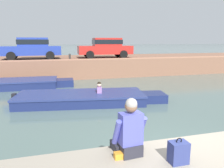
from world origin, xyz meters
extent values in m
plane|color=#4C605B|center=(0.00, 5.83, 0.00)|extent=(400.00, 400.00, 0.00)
cube|color=brown|center=(0.00, 14.65, 0.69)|extent=(60.00, 6.00, 1.38)
cube|color=#9F6C52|center=(0.00, 11.77, 1.42)|extent=(60.00, 0.24, 0.08)
cube|color=navy|center=(-5.02, 9.92, 0.20)|extent=(5.13, 2.12, 0.41)
cube|color=navy|center=(-2.00, 9.79, 0.20)|extent=(1.06, 1.09, 0.41)
cube|color=navy|center=(-5.02, 9.92, 0.45)|extent=(5.19, 2.18, 0.08)
cube|color=brown|center=(-5.40, 9.94, 0.35)|extent=(0.32, 1.71, 0.06)
cube|color=navy|center=(-1.55, 5.72, 0.19)|extent=(5.58, 2.68, 0.37)
cube|color=navy|center=(1.62, 5.23, 0.19)|extent=(1.22, 1.19, 0.37)
cube|color=navy|center=(-1.55, 5.72, 0.41)|extent=(5.65, 2.75, 0.08)
cube|color=brown|center=(-1.94, 5.79, 0.31)|extent=(0.50, 1.71, 0.06)
cube|color=black|center=(-4.29, 6.15, 0.29)|extent=(0.19, 0.22, 0.45)
cube|color=#8C669E|center=(-0.75, 5.60, 0.49)|extent=(0.25, 0.35, 0.44)
sphere|color=beige|center=(-0.75, 5.60, 0.81)|extent=(0.19, 0.19, 0.19)
sphere|color=black|center=(-0.75, 5.60, 0.85)|extent=(0.17, 0.17, 0.17)
cube|color=#233893|center=(-4.10, 13.44, 2.00)|extent=(4.17, 1.92, 0.64)
cube|color=#233893|center=(-3.93, 13.45, 2.62)|extent=(2.12, 1.62, 0.60)
cube|color=black|center=(-3.93, 13.45, 2.62)|extent=(2.20, 1.65, 0.33)
cylinder|color=black|center=(-5.32, 12.50, 1.68)|extent=(0.61, 0.21, 0.60)
cylinder|color=black|center=(-5.41, 14.27, 1.68)|extent=(0.61, 0.21, 0.60)
cylinder|color=black|center=(-2.79, 12.62, 1.68)|extent=(0.61, 0.21, 0.60)
cylinder|color=black|center=(-2.87, 14.39, 1.68)|extent=(0.61, 0.21, 0.60)
cube|color=#B2231E|center=(1.39, 13.44, 2.00)|extent=(4.24, 1.82, 0.64)
cube|color=#B2231E|center=(1.56, 13.44, 2.62)|extent=(2.14, 1.55, 0.60)
cube|color=black|center=(1.56, 13.44, 2.62)|extent=(2.23, 1.58, 0.33)
cylinder|color=black|center=(0.07, 12.63, 1.68)|extent=(0.61, 0.20, 0.60)
cylinder|color=black|center=(0.12, 14.35, 1.68)|extent=(0.61, 0.20, 0.60)
cylinder|color=black|center=(2.66, 12.54, 1.68)|extent=(0.61, 0.20, 0.60)
cylinder|color=black|center=(2.72, 14.26, 1.68)|extent=(0.61, 0.20, 0.60)
cylinder|color=#2D2B28|center=(-1.48, 11.90, 1.56)|extent=(0.14, 0.14, 0.35)
sphere|color=#2D2B28|center=(-1.48, 11.90, 1.75)|extent=(0.15, 0.15, 0.15)
cube|color=#282833|center=(-1.51, -0.39, 0.92)|extent=(0.36, 0.31, 0.20)
cube|color=#282833|center=(-1.53, -0.17, 0.89)|extent=(0.47, 0.36, 0.14)
cube|color=#4C51B2|center=(-1.51, -0.39, 1.28)|extent=(0.38, 0.25, 0.52)
cylinder|color=#4C51B2|center=(-1.30, -0.32, 1.23)|extent=(0.12, 0.29, 0.47)
cylinder|color=#4C51B2|center=(-1.74, -0.36, 1.23)|extent=(0.12, 0.29, 0.47)
sphere|color=brown|center=(-1.51, -0.39, 1.65)|extent=(0.20, 0.20, 0.20)
sphere|color=gray|center=(-1.51, -0.40, 1.69)|extent=(0.19, 0.19, 0.19)
cylinder|color=#4CB259|center=(-1.64, -0.45, 0.91)|extent=(0.06, 0.06, 0.18)
cylinder|color=white|center=(-1.64, -0.45, 1.01)|extent=(0.04, 0.04, 0.02)
cube|color=navy|center=(-0.89, -0.80, 0.99)|extent=(0.28, 0.20, 0.34)
cube|color=navy|center=(-0.89, -0.69, 0.94)|extent=(0.22, 0.06, 0.18)
torus|color=black|center=(-0.89, -0.80, 1.18)|extent=(0.10, 0.02, 0.10)
cube|color=orange|center=(-1.71, -0.45, 0.87)|extent=(0.18, 0.12, 0.10)
camera|label=1|loc=(-2.67, -3.49, 2.65)|focal=35.00mm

